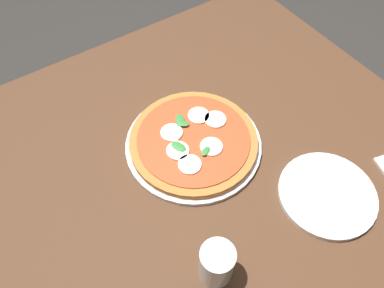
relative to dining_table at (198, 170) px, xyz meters
The scene contains 6 objects.
ground_plane 0.64m from the dining_table, ahead, with size 6.00×6.00×0.00m, color #2D2B28.
dining_table is the anchor object (origin of this frame).
serving_tray 0.10m from the dining_table, 101.59° to the left, with size 0.37×0.37×0.01m, color silver.
pizza 0.12m from the dining_table, 98.62° to the left, with size 0.34×0.34×0.03m.
plate_white 0.36m from the dining_table, 56.74° to the right, with size 0.24×0.24×0.01m, color white.
glass_cup 0.36m from the dining_table, 117.65° to the right, with size 0.07×0.07×0.11m, color silver.
Camera 1 is at (-0.33, -0.46, 1.57)m, focal length 35.11 mm.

